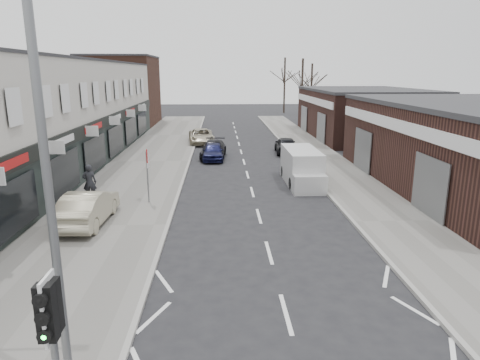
{
  "coord_description": "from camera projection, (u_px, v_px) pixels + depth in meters",
  "views": [
    {
      "loc": [
        -1.71,
        -8.11,
        6.25
      ],
      "look_at": [
        -1.02,
        6.35,
        2.6
      ],
      "focal_mm": 32.0,
      "sensor_mm": 36.0,
      "label": 1
    }
  ],
  "objects": [
    {
      "name": "pavement_left",
      "position": [
        149.0,
        162.0,
        30.45
      ],
      "size": [
        5.5,
        64.0,
        0.12
      ],
      "primitive_type": "cube",
      "color": "slate",
      "rests_on": "ground"
    },
    {
      "name": "pavement_right",
      "position": [
        323.0,
        160.0,
        31.02
      ],
      "size": [
        3.5,
        64.0,
        0.12
      ],
      "primitive_type": "cube",
      "color": "slate",
      "rests_on": "ground"
    },
    {
      "name": "shop_terrace_left",
      "position": [
        32.0,
        117.0,
        26.86
      ],
      "size": [
        8.0,
        41.0,
        7.1
      ],
      "primitive_type": "cube",
      "color": "beige",
      "rests_on": "ground"
    },
    {
      "name": "brick_block_far",
      "position": [
        121.0,
        92.0,
        51.45
      ],
      "size": [
        8.0,
        10.0,
        8.0
      ],
      "primitive_type": "cube",
      "color": "#482A1F",
      "rests_on": "ground"
    },
    {
      "name": "right_unit_far",
      "position": [
        363.0,
        114.0,
        42.42
      ],
      "size": [
        10.0,
        16.0,
        4.5
      ],
      "primitive_type": "cube",
      "color": "#371D19",
      "rests_on": "ground"
    },
    {
      "name": "tree_far_a",
      "position": [
        301.0,
        121.0,
        56.37
      ],
      "size": [
        3.6,
        3.6,
        8.0
      ],
      "primitive_type": null,
      "color": "#382D26",
      "rests_on": "ground"
    },
    {
      "name": "tree_far_b",
      "position": [
        310.0,
        117.0,
        62.29
      ],
      "size": [
        3.6,
        3.6,
        7.5
      ],
      "primitive_type": null,
      "color": "#382D26",
      "rests_on": "ground"
    },
    {
      "name": "tree_far_c",
      "position": [
        284.0,
        113.0,
        67.97
      ],
      "size": [
        3.6,
        3.6,
        8.5
      ],
      "primitive_type": null,
      "color": "#382D26",
      "rests_on": "ground"
    },
    {
      "name": "traffic_light",
      "position": [
        51.0,
        324.0,
        6.72
      ],
      "size": [
        0.28,
        0.6,
        3.1
      ],
      "color": "slate",
      "rests_on": "pavement_left"
    },
    {
      "name": "street_lamp",
      "position": [
        57.0,
        170.0,
        7.35
      ],
      "size": [
        2.23,
        0.22,
        8.0
      ],
      "color": "slate",
      "rests_on": "pavement_left"
    },
    {
      "name": "warning_sign",
      "position": [
        148.0,
        160.0,
        20.31
      ],
      "size": [
        0.12,
        0.8,
        2.7
      ],
      "color": "slate",
      "rests_on": "pavement_left"
    },
    {
      "name": "white_van",
      "position": [
        302.0,
        167.0,
        24.62
      ],
      "size": [
        1.81,
        5.08,
        1.97
      ],
      "rotation": [
        0.0,
        0.0,
        0.01
      ],
      "color": "silver",
      "rests_on": "ground"
    },
    {
      "name": "sedan_on_pavement",
      "position": [
        88.0,
        207.0,
        17.72
      ],
      "size": [
        1.65,
        4.34,
        1.41
      ],
      "primitive_type": "imported",
      "rotation": [
        0.0,
        0.0,
        3.11
      ],
      "color": "#A9A287",
      "rests_on": "pavement_left"
    },
    {
      "name": "pedestrian",
      "position": [
        90.0,
        182.0,
        20.94
      ],
      "size": [
        0.7,
        0.5,
        1.8
      ],
      "primitive_type": "imported",
      "rotation": [
        0.0,
        0.0,
        3.26
      ],
      "color": "black",
      "rests_on": "pavement_left"
    },
    {
      "name": "parked_car_left_a",
      "position": [
        213.0,
        151.0,
        31.32
      ],
      "size": [
        1.59,
        3.76,
        1.27
      ],
      "primitive_type": "imported",
      "rotation": [
        0.0,
        0.0,
        -0.02
      ],
      "color": "#13153C",
      "rests_on": "ground"
    },
    {
      "name": "parked_car_left_b",
      "position": [
        213.0,
        149.0,
        32.13
      ],
      "size": [
        2.09,
        4.48,
        1.27
      ],
      "primitive_type": "imported",
      "rotation": [
        0.0,
        0.0,
        -0.07
      ],
      "color": "black",
      "rests_on": "ground"
    },
    {
      "name": "parked_car_left_c",
      "position": [
        201.0,
        136.0,
        38.52
      ],
      "size": [
        2.6,
        4.91,
        1.32
      ],
      "primitive_type": "imported",
      "rotation": [
        0.0,
        0.0,
        0.09
      ],
      "color": "#AFA68C",
      "rests_on": "ground"
    },
    {
      "name": "parked_car_right_a",
      "position": [
        298.0,
        164.0,
        26.76
      ],
      "size": [
        1.76,
        4.21,
        1.35
      ],
      "primitive_type": "imported",
      "rotation": [
        0.0,
        0.0,
        3.06
      ],
      "color": "silver",
      "rests_on": "ground"
    },
    {
      "name": "parked_car_right_b",
      "position": [
        286.0,
        145.0,
        33.82
      ],
      "size": [
        1.79,
        4.01,
        1.34
      ],
      "primitive_type": "imported",
      "rotation": [
        0.0,
        0.0,
        3.09
      ],
      "color": "black",
      "rests_on": "ground"
    }
  ]
}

